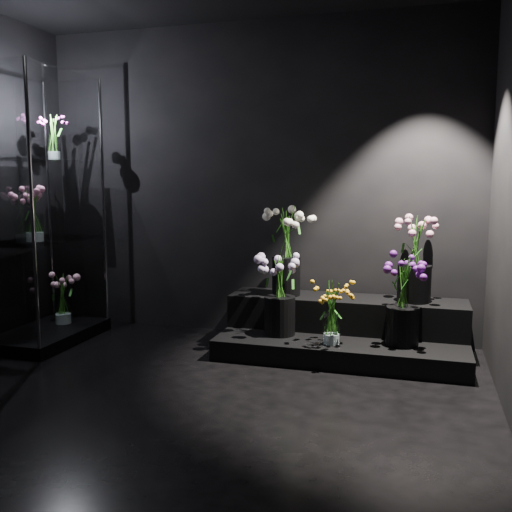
% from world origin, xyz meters
% --- Properties ---
extents(floor, '(4.00, 4.00, 0.00)m').
position_xyz_m(floor, '(0.00, 0.00, 0.00)').
color(floor, black).
rests_on(floor, ground).
extents(wall_back, '(4.00, 0.00, 4.00)m').
position_xyz_m(wall_back, '(0.00, 2.00, 1.40)').
color(wall_back, black).
rests_on(wall_back, floor).
extents(display_riser, '(1.96, 0.87, 0.44)m').
position_xyz_m(display_riser, '(0.89, 1.61, 0.18)').
color(display_riser, black).
rests_on(display_riser, floor).
extents(display_case, '(0.63, 1.05, 2.31)m').
position_xyz_m(display_case, '(-1.66, 1.21, 1.16)').
color(display_case, black).
rests_on(display_case, floor).
extents(bouquet_orange_bells, '(0.32, 0.32, 0.49)m').
position_xyz_m(bouquet_orange_bells, '(0.84, 1.26, 0.42)').
color(bouquet_orange_bells, white).
rests_on(bouquet_orange_bells, display_riser).
extents(bouquet_lilac, '(0.46, 0.46, 0.63)m').
position_xyz_m(bouquet_lilac, '(0.39, 1.41, 0.54)').
color(bouquet_lilac, black).
rests_on(bouquet_lilac, display_riser).
extents(bouquet_purple, '(0.43, 0.43, 0.67)m').
position_xyz_m(bouquet_purple, '(1.36, 1.39, 0.53)').
color(bouquet_purple, black).
rests_on(bouquet_purple, display_riser).
extents(bouquet_cream_roses, '(0.48, 0.48, 0.76)m').
position_xyz_m(bouquet_cream_roses, '(0.38, 1.69, 0.89)').
color(bouquet_cream_roses, black).
rests_on(bouquet_cream_roses, display_riser).
extents(bouquet_pink_roses, '(0.43, 0.43, 0.68)m').
position_xyz_m(bouquet_pink_roses, '(1.43, 1.72, 0.82)').
color(bouquet_pink_roses, black).
rests_on(bouquet_pink_roses, display_riser).
extents(bouquet_case_pink, '(0.33, 0.33, 0.45)m').
position_xyz_m(bouquet_case_pink, '(-1.62, 1.05, 1.13)').
color(bouquet_case_pink, white).
rests_on(bouquet_case_pink, display_case).
extents(bouquet_case_magenta, '(0.27, 0.27, 0.38)m').
position_xyz_m(bouquet_case_magenta, '(-1.61, 1.35, 1.78)').
color(bouquet_case_magenta, white).
rests_on(bouquet_case_magenta, display_case).
extents(bouquet_case_base_pink, '(0.35, 0.35, 0.46)m').
position_xyz_m(bouquet_case_base_pink, '(-1.65, 1.42, 0.35)').
color(bouquet_case_base_pink, white).
rests_on(bouquet_case_base_pink, display_case).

